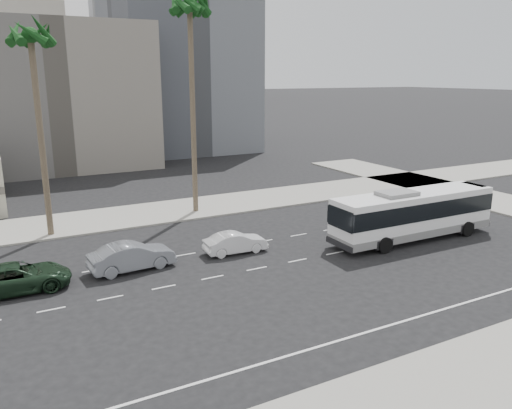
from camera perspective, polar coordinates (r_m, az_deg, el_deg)
ground at (r=34.80m, az=8.86°, el=-5.43°), size 700.00×700.00×0.00m
sidewalk_north at (r=47.48m, az=-2.41°, el=0.22°), size 120.00×7.00×0.15m
midrise_beige_west at (r=71.47m, az=-22.23°, el=11.21°), size 24.00×18.00×18.00m
midrise_gray_center at (r=82.85m, az=-8.78°, el=15.16°), size 20.00×20.00×26.00m
civic_tower at (r=277.88m, az=-25.82°, el=18.68°), size 42.00×42.00×129.00m
highrise_right at (r=265.11m, az=-14.74°, el=19.03°), size 26.00×26.00×70.00m
highrise_far at (r=300.35m, az=-11.27°, el=17.66°), size 22.00×22.00×60.00m
city_bus at (r=38.45m, az=17.26°, el=-0.92°), size 13.12×3.21×3.76m
car_a at (r=34.31m, az=-2.32°, el=-4.31°), size 1.71×4.37×1.42m
car_b at (r=32.24m, az=-13.78°, el=-5.70°), size 2.19×5.33×1.72m
car_c at (r=31.30m, az=-25.38°, el=-7.45°), size 2.76×5.85×1.62m
palm_near at (r=43.40m, az=-7.47°, el=20.83°), size 5.46×5.46×18.37m
palm_mid at (r=39.28m, az=-24.02°, el=16.56°), size 5.03×5.03×15.56m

